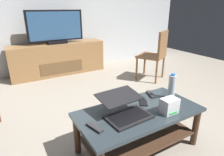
# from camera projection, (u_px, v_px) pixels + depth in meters

# --- Properties ---
(ground_plane) EXTENTS (7.68, 7.68, 0.00)m
(ground_plane) POSITION_uv_depth(u_px,v_px,m) (119.00, 129.00, 2.16)
(ground_plane) COLOR #9E9384
(back_wall) EXTENTS (6.40, 0.12, 2.80)m
(back_wall) POSITION_uv_depth(u_px,v_px,m) (50.00, 1.00, 3.72)
(back_wall) COLOR silver
(back_wall) RESTS_ON ground
(coffee_table) EXTENTS (1.13, 0.57, 0.41)m
(coffee_table) POSITION_uv_depth(u_px,v_px,m) (138.00, 123.00, 1.77)
(coffee_table) COLOR #2D383D
(coffee_table) RESTS_ON ground
(media_cabinet) EXTENTS (1.82, 0.42, 0.62)m
(media_cabinet) POSITION_uv_depth(u_px,v_px,m) (59.00, 59.00, 3.83)
(media_cabinet) COLOR olive
(media_cabinet) RESTS_ON ground
(television) EXTENTS (1.04, 0.20, 0.62)m
(television) POSITION_uv_depth(u_px,v_px,m) (56.00, 28.00, 3.60)
(television) COLOR black
(television) RESTS_ON media_cabinet
(dining_chair) EXTENTS (0.59, 0.59, 0.90)m
(dining_chair) POSITION_uv_depth(u_px,v_px,m) (156.00, 53.00, 3.46)
(dining_chair) COLOR brown
(dining_chair) RESTS_ON ground
(laptop) EXTENTS (0.39, 0.41, 0.16)m
(laptop) POSITION_uv_depth(u_px,v_px,m) (125.00, 108.00, 1.64)
(laptop) COLOR black
(laptop) RESTS_ON coffee_table
(router_box) EXTENTS (0.15, 0.11, 0.14)m
(router_box) POSITION_uv_depth(u_px,v_px,m) (169.00, 106.00, 1.67)
(router_box) COLOR silver
(router_box) RESTS_ON coffee_table
(water_bottle_near) EXTENTS (0.07, 0.07, 0.27)m
(water_bottle_near) POSITION_uv_depth(u_px,v_px,m) (172.00, 87.00, 1.91)
(water_bottle_near) COLOR silver
(water_bottle_near) RESTS_ON coffee_table
(cell_phone) EXTENTS (0.13, 0.16, 0.01)m
(cell_phone) POSITION_uv_depth(u_px,v_px,m) (143.00, 102.00, 1.86)
(cell_phone) COLOR black
(cell_phone) RESTS_ON coffee_table
(tv_remote) EXTENTS (0.10, 0.17, 0.02)m
(tv_remote) POSITION_uv_depth(u_px,v_px,m) (151.00, 94.00, 2.02)
(tv_remote) COLOR #2D2D30
(tv_remote) RESTS_ON coffee_table
(soundbar_remote) EXTENTS (0.08, 0.17, 0.02)m
(soundbar_remote) POSITION_uv_depth(u_px,v_px,m) (95.00, 127.00, 1.47)
(soundbar_remote) COLOR #2D2D30
(soundbar_remote) RESTS_ON coffee_table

